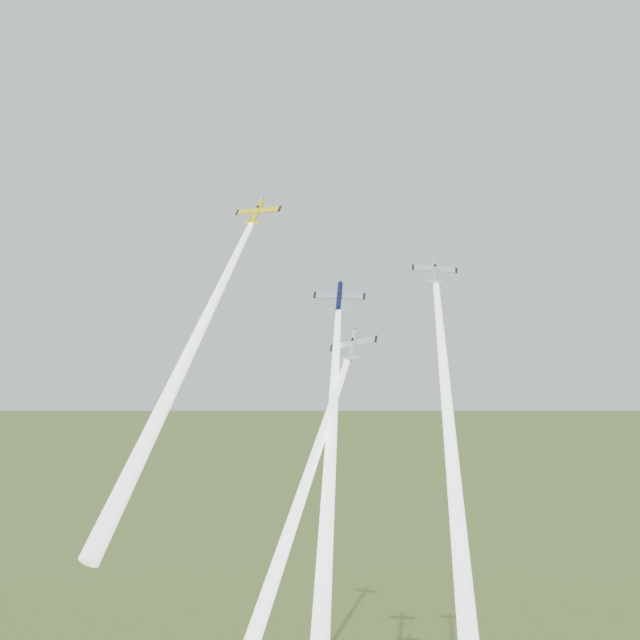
{
  "coord_description": "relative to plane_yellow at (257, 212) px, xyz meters",
  "views": [
    {
      "loc": [
        56.58,
        -114.67,
        89.02
      ],
      "look_at": [
        0.0,
        -6.0,
        92.0
      ],
      "focal_mm": 45.0,
      "sensor_mm": 36.0,
      "label": 1
    }
  ],
  "objects": [
    {
      "name": "plane_silver_right",
      "position": [
        30.66,
        2.51,
        -10.94
      ],
      "size": [
        8.31,
        8.04,
        6.33
      ],
      "primitive_type": null,
      "rotation": [
        0.82,
        0.08,
        0.42
      ],
      "color": "silver"
    },
    {
      "name": "plane_silver_low",
      "position": [
        20.96,
        -6.6,
        -22.46
      ],
      "size": [
        8.9,
        6.45,
        7.61
      ],
      "primitive_type": null,
      "rotation": [
        0.82,
        -0.19,
        0.07
      ],
      "color": "silver"
    },
    {
      "name": "plane_navy",
      "position": [
        15.55,
        -0.11,
        -14.87
      ],
      "size": [
        10.08,
        9.4,
        7.2
      ],
      "primitive_type": null,
      "rotation": [
        0.82,
        0.03,
        0.4
      ],
      "color": "#0D1239"
    },
    {
      "name": "smoke_trail_silver_low",
      "position": [
        22.61,
        -31.79,
        -49.36
      ],
      "size": [
        5.7,
        48.04,
        50.88
      ],
      "primitive_type": null,
      "rotation": [
        -0.75,
        0.0,
        0.07
      ],
      "color": "white"
    },
    {
      "name": "smoke_trail_navy",
      "position": [
        25.1,
        -22.75,
        -41.05
      ],
      "size": [
        20.48,
        43.94,
        49.43
      ],
      "primitive_type": null,
      "rotation": [
        -0.75,
        0.0,
        0.4
      ],
      "color": "white"
    },
    {
      "name": "smoke_trail_yellow",
      "position": [
        2.51,
        -23.23,
        -24.89
      ],
      "size": [
        7.28,
        44.23,
        46.87
      ],
      "primitive_type": null,
      "rotation": [
        -0.75,
        0.0,
        0.11
      ],
      "color": "white"
    },
    {
      "name": "smoke_trail_silver_right",
      "position": [
        41.19,
        -20.9,
        -38.29
      ],
      "size": [
        22.36,
        45.57,
        51.78
      ],
      "primitive_type": null,
      "rotation": [
        -0.75,
        0.0,
        0.42
      ],
      "color": "white"
    },
    {
      "name": "plane_yellow",
      "position": [
        0.0,
        0.0,
        0.0
      ],
      "size": [
        9.06,
        7.43,
        7.06
      ],
      "primitive_type": null,
      "rotation": [
        0.82,
        -0.02,
        0.11
      ],
      "color": "yellow"
    }
  ]
}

